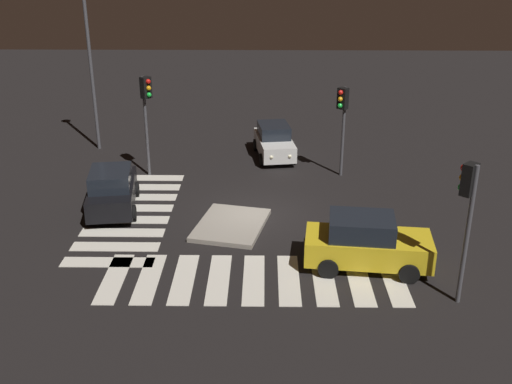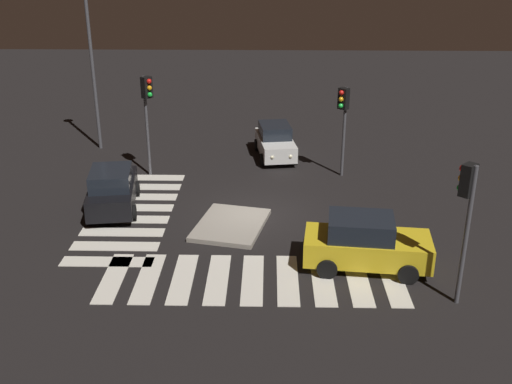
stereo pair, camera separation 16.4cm
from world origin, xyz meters
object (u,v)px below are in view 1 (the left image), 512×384
object	(u,v)px
traffic_island	(231,225)
car_yellow	(366,243)
street_lamp	(88,39)
traffic_light_north	(468,199)
traffic_light_south	(146,102)
traffic_light_west	(343,110)
car_black	(112,190)
car_white	(274,141)

from	to	relation	value
traffic_island	car_yellow	xyz separation A→B (m)	(3.01, 4.73, 0.82)
street_lamp	traffic_island	bearing A→B (deg)	38.44
traffic_light_north	street_lamp	distance (m)	20.86
traffic_island	traffic_light_south	xyz separation A→B (m)	(-5.50, -4.06, 3.47)
traffic_light_north	traffic_light_west	xyz separation A→B (m)	(-10.66, -2.35, -0.19)
traffic_island	street_lamp	xyz separation A→B (m)	(-9.54, -7.57, 5.64)
car_black	traffic_light_south	bearing A→B (deg)	-21.01
car_yellow	traffic_light_south	size ratio (longest dim) A/B	0.93
traffic_island	car_white	xyz separation A→B (m)	(-8.34, 1.78, 0.73)
car_yellow	traffic_island	bearing A→B (deg)	153.79
traffic_light_west	street_lamp	distance (m)	13.24
traffic_light_south	traffic_light_north	bearing A→B (deg)	-2.33
car_black	street_lamp	distance (m)	9.68
car_yellow	traffic_light_south	bearing A→B (deg)	142.19
traffic_light_north	car_white	bearing A→B (deg)	-23.11
car_white	traffic_light_south	world-z (taller)	traffic_light_south
traffic_light_west	traffic_island	bearing A→B (deg)	0.31
traffic_island	car_black	world-z (taller)	car_black
traffic_island	street_lamp	bearing A→B (deg)	-141.56
traffic_island	car_yellow	size ratio (longest dim) A/B	0.85
car_black	street_lamp	size ratio (longest dim) A/B	0.50
car_white	traffic_light_north	bearing A→B (deg)	13.54
traffic_island	car_black	size ratio (longest dim) A/B	0.87
traffic_island	car_black	xyz separation A→B (m)	(-1.59, -4.94, 0.79)
car_white	traffic_light_north	world-z (taller)	traffic_light_north
traffic_light_south	street_lamp	bearing A→B (deg)	171.88
traffic_island	traffic_light_west	size ratio (longest dim) A/B	0.89
traffic_light_north	traffic_light_south	distance (m)	15.40
traffic_light_north	traffic_light_south	world-z (taller)	traffic_light_south
traffic_light_north	traffic_light_west	size ratio (longest dim) A/B	1.06
street_lamp	car_white	bearing A→B (deg)	82.69
car_white	car_black	size ratio (longest dim) A/B	0.93
traffic_island	car_white	distance (m)	8.56
traffic_light_west	car_white	bearing A→B (deg)	-90.95
car_yellow	street_lamp	bearing A→B (deg)	140.70
car_yellow	street_lamp	world-z (taller)	street_lamp
car_black	traffic_light_north	world-z (taller)	traffic_light_north
traffic_light_south	traffic_light_west	size ratio (longest dim) A/B	1.12
car_black	traffic_light_west	xyz separation A→B (m)	(-4.03, 9.75, 2.32)
car_yellow	street_lamp	xyz separation A→B (m)	(-12.55, -12.30, 4.82)
traffic_light_north	traffic_island	bearing A→B (deg)	9.83
car_black	traffic_light_north	xyz separation A→B (m)	(6.63, 12.10, 2.51)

